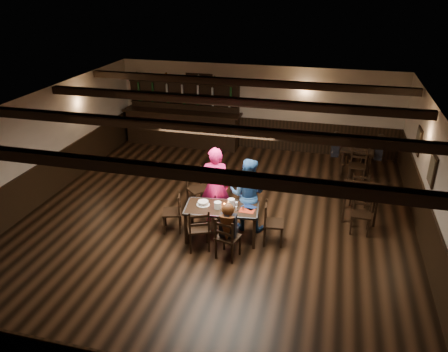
% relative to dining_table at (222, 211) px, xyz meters
% --- Properties ---
extents(ground, '(10.00, 10.00, 0.00)m').
position_rel_dining_table_xyz_m(ground, '(-0.31, 0.61, -0.67)').
color(ground, black).
rests_on(ground, ground).
extents(room_shell, '(9.02, 10.02, 2.71)m').
position_rel_dining_table_xyz_m(room_shell, '(-0.30, 0.65, 1.08)').
color(room_shell, beige).
rests_on(room_shell, ground).
extents(dining_table, '(1.63, 0.96, 0.75)m').
position_rel_dining_table_xyz_m(dining_table, '(0.00, 0.00, 0.00)').
color(dining_table, black).
rests_on(dining_table, ground).
extents(chair_near_left, '(0.58, 0.57, 0.95)m').
position_rel_dining_table_xyz_m(chair_near_left, '(-0.33, -0.58, -0.11)').
color(chair_near_left, black).
rests_on(chair_near_left, ground).
extents(chair_near_right, '(0.51, 0.50, 0.92)m').
position_rel_dining_table_xyz_m(chair_near_right, '(0.28, -0.73, -0.13)').
color(chair_near_right, black).
rests_on(chair_near_right, ground).
extents(chair_end_left, '(0.51, 0.52, 0.90)m').
position_rel_dining_table_xyz_m(chair_end_left, '(-1.07, 0.06, -0.14)').
color(chair_end_left, black).
rests_on(chair_end_left, ground).
extents(chair_end_right, '(0.46, 0.48, 0.93)m').
position_rel_dining_table_xyz_m(chair_end_right, '(1.02, 0.09, -0.12)').
color(chair_end_right, black).
rests_on(chair_end_right, ground).
extents(chair_far_pushed, '(0.63, 0.64, 0.99)m').
position_rel_dining_table_xyz_m(chair_far_pushed, '(-0.97, 1.25, -0.09)').
color(chair_far_pushed, black).
rests_on(chair_far_pushed, ground).
extents(woman_pink, '(0.75, 0.57, 1.82)m').
position_rel_dining_table_xyz_m(woman_pink, '(-0.33, 0.66, 0.24)').
color(woman_pink, '#FA2A5E').
rests_on(woman_pink, ground).
extents(man_blue, '(0.83, 0.66, 1.67)m').
position_rel_dining_table_xyz_m(man_blue, '(0.44, 0.56, 0.17)').
color(man_blue, navy).
rests_on(man_blue, ground).
extents(seated_person, '(0.33, 0.49, 0.80)m').
position_rel_dining_table_xyz_m(seated_person, '(0.30, -0.67, 0.15)').
color(seated_person, black).
rests_on(seated_person, ground).
extents(cake, '(0.28, 0.28, 0.09)m').
position_rel_dining_table_xyz_m(cake, '(-0.41, 0.00, 0.12)').
color(cake, white).
rests_on(cake, dining_table).
extents(plate_stack_a, '(0.15, 0.15, 0.14)m').
position_rel_dining_table_xyz_m(plate_stack_a, '(-0.07, -0.06, 0.16)').
color(plate_stack_a, white).
rests_on(plate_stack_a, dining_table).
extents(plate_stack_b, '(0.15, 0.15, 0.17)m').
position_rel_dining_table_xyz_m(plate_stack_b, '(0.19, 0.09, 0.17)').
color(plate_stack_b, white).
rests_on(plate_stack_b, dining_table).
extents(tea_light, '(0.04, 0.04, 0.06)m').
position_rel_dining_table_xyz_m(tea_light, '(0.04, 0.09, 0.11)').
color(tea_light, '#A5A8AD').
rests_on(tea_light, dining_table).
extents(salt_shaker, '(0.03, 0.03, 0.09)m').
position_rel_dining_table_xyz_m(salt_shaker, '(0.32, -0.05, 0.13)').
color(salt_shaker, silver).
rests_on(salt_shaker, dining_table).
extents(pepper_shaker, '(0.04, 0.04, 0.10)m').
position_rel_dining_table_xyz_m(pepper_shaker, '(0.46, 0.00, 0.13)').
color(pepper_shaker, '#A5A8AD').
rests_on(pepper_shaker, dining_table).
extents(drink_glass, '(0.06, 0.06, 0.10)m').
position_rel_dining_table_xyz_m(drink_glass, '(0.28, 0.13, 0.13)').
color(drink_glass, silver).
rests_on(drink_glass, dining_table).
extents(menu_red, '(0.32, 0.23, 0.00)m').
position_rel_dining_table_xyz_m(menu_red, '(0.55, -0.01, 0.08)').
color(menu_red, '#9B2510').
rests_on(menu_red, dining_table).
extents(menu_blue, '(0.35, 0.31, 0.00)m').
position_rel_dining_table_xyz_m(menu_blue, '(0.55, 0.16, 0.08)').
color(menu_blue, '#0F1F4C').
rests_on(menu_blue, dining_table).
extents(bar_counter, '(3.94, 0.70, 2.20)m').
position_rel_dining_table_xyz_m(bar_counter, '(-2.73, 5.33, 0.06)').
color(bar_counter, black).
rests_on(bar_counter, ground).
extents(back_table_a, '(0.87, 0.87, 0.75)m').
position_rel_dining_table_xyz_m(back_table_a, '(2.90, 1.66, -0.02)').
color(back_table_a, black).
rests_on(back_table_a, ground).
extents(back_table_b, '(0.98, 0.98, 0.75)m').
position_rel_dining_table_xyz_m(back_table_b, '(2.87, 4.39, -0.01)').
color(back_table_b, black).
rests_on(back_table_b, ground).
extents(bg_patron_left, '(0.24, 0.36, 0.72)m').
position_rel_dining_table_xyz_m(bg_patron_left, '(2.24, 4.34, 0.15)').
color(bg_patron_left, black).
rests_on(bg_patron_left, ground).
extents(bg_patron_right, '(0.25, 0.38, 0.73)m').
position_rel_dining_table_xyz_m(bg_patron_right, '(3.44, 4.39, 0.16)').
color(bg_patron_right, black).
rests_on(bg_patron_right, ground).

